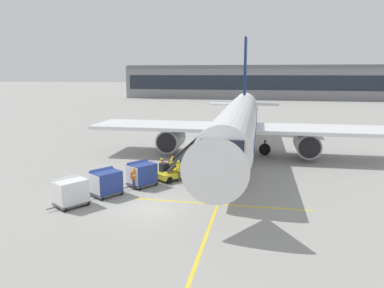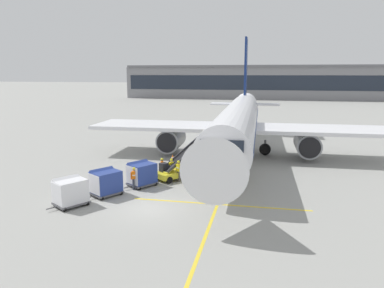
% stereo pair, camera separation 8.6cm
% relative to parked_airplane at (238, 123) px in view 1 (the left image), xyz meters
% --- Properties ---
extents(ground_plane, '(600.00, 600.00, 0.00)m').
position_rel_parked_airplane_xyz_m(ground_plane, '(-4.46, -16.69, -3.50)').
color(ground_plane, gray).
extents(parked_airplane, '(30.82, 40.86, 13.58)m').
position_rel_parked_airplane_xyz_m(parked_airplane, '(0.00, 0.00, 0.00)').
color(parked_airplane, white).
rests_on(parked_airplane, ground).
extents(belt_loader, '(4.17, 4.73, 3.47)m').
position_rel_parked_airplane_xyz_m(belt_loader, '(-4.20, -9.57, -2.57)').
color(belt_loader, gold).
rests_on(belt_loader, ground).
extents(baggage_cart_lead, '(2.44, 2.71, 1.91)m').
position_rel_parked_airplane_xyz_m(baggage_cart_lead, '(-6.46, -12.14, -2.50)').
color(baggage_cart_lead, '#515156').
rests_on(baggage_cart_lead, ground).
extents(baggage_cart_second, '(2.44, 2.71, 1.91)m').
position_rel_parked_airplane_xyz_m(baggage_cart_second, '(-8.25, -14.79, -2.50)').
color(baggage_cart_second, '#515156').
rests_on(baggage_cart_second, ground).
extents(baggage_cart_third, '(2.44, 2.71, 1.91)m').
position_rel_parked_airplane_xyz_m(baggage_cart_third, '(-9.65, -17.23, -2.50)').
color(baggage_cart_third, '#515156').
rests_on(baggage_cart_third, ground).
extents(ground_crew_by_loader, '(0.47, 0.42, 1.74)m').
position_rel_parked_airplane_xyz_m(ground_crew_by_loader, '(-3.91, -10.43, -2.50)').
color(ground_crew_by_loader, '#514C42').
rests_on(ground_crew_by_loader, ground).
extents(ground_crew_by_carts, '(0.51, 0.39, 1.74)m').
position_rel_parked_airplane_xyz_m(ground_crew_by_carts, '(-6.66, -13.16, -2.50)').
color(ground_crew_by_carts, '#333847').
rests_on(ground_crew_by_carts, ground).
extents(ground_crew_marshaller, '(0.36, 0.54, 1.74)m').
position_rel_parked_airplane_xyz_m(ground_crew_marshaller, '(-5.45, -9.88, -2.50)').
color(ground_crew_marshaller, black).
rests_on(ground_crew_marshaller, ground).
extents(ground_crew_wingwalker, '(0.44, 0.44, 1.74)m').
position_rel_parked_airplane_xyz_m(ground_crew_wingwalker, '(-4.64, -9.87, -2.50)').
color(ground_crew_wingwalker, '#514C42').
rests_on(ground_crew_wingwalker, ground).
extents(safety_cone_engine_keepout, '(0.62, 0.62, 0.70)m').
position_rel_parked_airplane_xyz_m(safety_cone_engine_keepout, '(-6.09, -3.88, -3.16)').
color(safety_cone_engine_keepout, black).
rests_on(safety_cone_engine_keepout, ground).
extents(safety_cone_wingtip, '(0.55, 0.55, 0.62)m').
position_rel_parked_airplane_xyz_m(safety_cone_wingtip, '(-5.73, -2.12, -3.20)').
color(safety_cone_wingtip, black).
rests_on(safety_cone_wingtip, ground).
extents(apron_guidance_line_lead_in, '(0.20, 110.00, 0.01)m').
position_rel_parked_airplane_xyz_m(apron_guidance_line_lead_in, '(-0.12, -0.72, -3.49)').
color(apron_guidance_line_lead_in, yellow).
rests_on(apron_guidance_line_lead_in, ground).
extents(apron_guidance_line_stop_bar, '(12.00, 0.20, 0.01)m').
position_rel_parked_airplane_xyz_m(apron_guidance_line_stop_bar, '(0.01, -15.07, -3.49)').
color(apron_guidance_line_stop_bar, yellow).
rests_on(apron_guidance_line_stop_bar, ground).
extents(terminal_building, '(94.36, 19.98, 11.14)m').
position_rel_parked_airplane_xyz_m(terminal_building, '(2.46, 93.18, 2.02)').
color(terminal_building, gray).
rests_on(terminal_building, ground).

